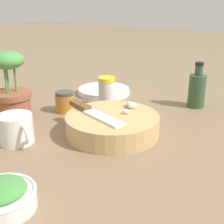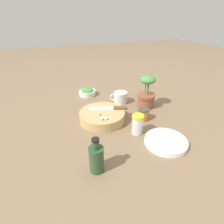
# 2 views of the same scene
# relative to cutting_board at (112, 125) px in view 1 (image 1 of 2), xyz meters

# --- Properties ---
(ground_plane) EXTENTS (5.00, 5.00, 0.00)m
(ground_plane) POSITION_rel_cutting_board_xyz_m (-0.01, 0.05, -0.03)
(ground_plane) COLOR #7F664C
(cutting_board) EXTENTS (0.24, 0.24, 0.05)m
(cutting_board) POSITION_rel_cutting_board_xyz_m (0.00, 0.00, 0.00)
(cutting_board) COLOR tan
(cutting_board) RESTS_ON ground_plane
(chef_knife) EXTENTS (0.10, 0.20, 0.01)m
(chef_knife) POSITION_rel_cutting_board_xyz_m (-0.01, 0.05, 0.03)
(chef_knife) COLOR brown
(chef_knife) RESTS_ON cutting_board
(garlic_cloves) EXTENTS (0.07, 0.04, 0.02)m
(garlic_cloves) POSITION_rel_cutting_board_xyz_m (0.06, -0.02, 0.03)
(garlic_cloves) COLOR #EFE0CB
(garlic_cloves) RESTS_ON cutting_board
(herb_bowl) EXTENTS (0.12, 0.12, 0.05)m
(herb_bowl) POSITION_rel_cutting_board_xyz_m (-0.35, 0.01, -0.00)
(herb_bowl) COLOR silver
(herb_bowl) RESTS_ON ground_plane
(spice_jar) EXTENTS (0.05, 0.05, 0.10)m
(spice_jar) POSITION_rel_cutting_board_xyz_m (0.17, 0.12, 0.02)
(spice_jar) COLOR silver
(spice_jar) RESTS_ON ground_plane
(coffee_mug) EXTENTS (0.08, 0.11, 0.07)m
(coffee_mug) POSITION_rel_cutting_board_xyz_m (-0.16, 0.17, 0.01)
(coffee_mug) COLOR silver
(coffee_mug) RESTS_ON ground_plane
(plate_stack) EXTENTS (0.19, 0.19, 0.02)m
(plate_stack) POSITION_rel_cutting_board_xyz_m (0.28, 0.20, -0.02)
(plate_stack) COLOR silver
(plate_stack) RESTS_ON ground_plane
(honey_jar) EXTENTS (0.06, 0.06, 0.06)m
(honey_jar) POSITION_rel_cutting_board_xyz_m (0.07, 0.21, 0.01)
(honey_jar) COLOR #BC7A2D
(honey_jar) RESTS_ON ground_plane
(oil_bottle) EXTENTS (0.05, 0.05, 0.14)m
(oil_bottle) POSITION_rel_cutting_board_xyz_m (0.31, -0.12, 0.03)
(oil_bottle) COLOR #2D4C2D
(oil_bottle) RESTS_ON ground_plane
(potted_herb) EXTENTS (0.11, 0.11, 0.19)m
(potted_herb) POSITION_rel_cutting_board_xyz_m (-0.06, 0.29, 0.06)
(potted_herb) COLOR #935138
(potted_herb) RESTS_ON ground_plane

